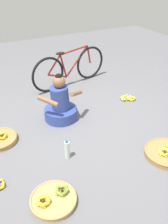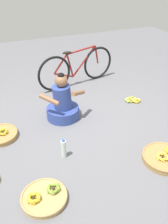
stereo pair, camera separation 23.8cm
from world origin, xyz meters
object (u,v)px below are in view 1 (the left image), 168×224
at_px(water_bottle, 67,150).
at_px(banana_basket_near_bicycle, 53,200).
at_px(loose_bananas_back_center, 128,98).
at_px(banana_basket_front_center, 166,153).
at_px(vendor_woman_front, 60,105).
at_px(bicycle_leaning, 70,68).

bearing_deg(water_bottle, banana_basket_near_bicycle, -126.55).
relative_size(banana_basket_near_bicycle, water_bottle, 1.80).
bearing_deg(loose_bananas_back_center, water_bottle, -151.17).
distance_m(banana_basket_near_bicycle, banana_basket_front_center, 1.56).
distance_m(vendor_woman_front, loose_bananas_back_center, 1.34).
relative_size(vendor_woman_front, banana_basket_front_center, 1.38).
xyz_separation_m(vendor_woman_front, banana_basket_near_bicycle, (-0.70, -1.44, -0.20)).
xyz_separation_m(banana_basket_front_center, loose_bananas_back_center, (0.46, 1.45, -0.02)).
distance_m(banana_basket_near_bicycle, loose_bananas_back_center, 2.48).
xyz_separation_m(banana_basket_near_bicycle, water_bottle, (0.41, 0.55, 0.09)).
distance_m(vendor_woman_front, bicycle_leaning, 1.27).
bearing_deg(bicycle_leaning, loose_bananas_back_center, -58.57).
xyz_separation_m(vendor_woman_front, loose_bananas_back_center, (1.32, 0.00, -0.22)).
xyz_separation_m(vendor_woman_front, bicycle_leaning, (0.67, 1.08, 0.11)).
bearing_deg(vendor_woman_front, water_bottle, -107.99).
height_order(vendor_woman_front, water_bottle, vendor_woman_front).
height_order(vendor_woman_front, banana_basket_front_center, vendor_woman_front).
bearing_deg(loose_bananas_back_center, vendor_woman_front, -179.91).
relative_size(bicycle_leaning, water_bottle, 6.09).
xyz_separation_m(vendor_woman_front, banana_basket_front_center, (0.86, -1.44, -0.20)).
bearing_deg(water_bottle, loose_bananas_back_center, 28.83).
bearing_deg(banana_basket_front_center, bicycle_leaning, 94.47).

